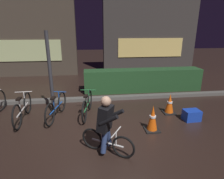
# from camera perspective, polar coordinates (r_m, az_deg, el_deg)

# --- Properties ---
(ground_plane) EXTENTS (40.00, 40.00, 0.00)m
(ground_plane) POSITION_cam_1_polar(r_m,az_deg,el_deg) (4.84, -1.51, -12.50)
(ground_plane) COLOR black
(sidewalk_curb) EXTENTS (12.00, 0.24, 0.12)m
(sidewalk_curb) POSITION_cam_1_polar(r_m,az_deg,el_deg) (6.80, -3.35, -2.71)
(sidewalk_curb) COLOR #56544F
(sidewalk_curb) RESTS_ON ground
(hedge_row) EXTENTS (4.80, 0.70, 0.90)m
(hedge_row) POSITION_cam_1_polar(r_m,az_deg,el_deg) (7.84, 9.39, 2.87)
(hedge_row) COLOR #214723
(hedge_row) RESTS_ON ground
(storefront_left) EXTENTS (5.33, 0.54, 3.96)m
(storefront_left) POSITION_cam_1_polar(r_m,az_deg,el_deg) (11.16, -25.08, 13.80)
(storefront_left) COLOR #42382D
(storefront_left) RESTS_ON ground
(storefront_right) EXTENTS (5.64, 0.54, 4.44)m
(storefront_right) POSITION_cam_1_polar(r_m,az_deg,el_deg) (11.95, 11.51, 16.38)
(storefront_right) COLOR #383330
(storefront_right) RESTS_ON ground
(street_post) EXTENTS (0.10, 0.10, 2.42)m
(street_post) POSITION_cam_1_polar(r_m,az_deg,el_deg) (5.60, -18.26, 4.23)
(street_post) COLOR #2D2D33
(street_post) RESTS_ON ground
(parked_bike_left_mid) EXTENTS (0.46, 1.66, 0.76)m
(parked_bike_left_mid) POSITION_cam_1_polar(r_m,az_deg,el_deg) (5.77, -25.57, -5.32)
(parked_bike_left_mid) COLOR black
(parked_bike_left_mid) RESTS_ON ground
(parked_bike_center_left) EXTENTS (0.46, 1.53, 0.72)m
(parked_bike_center_left) POSITION_cam_1_polar(r_m,az_deg,el_deg) (5.59, -16.60, -5.18)
(parked_bike_center_left) COLOR black
(parked_bike_center_left) RESTS_ON ground
(parked_bike_center_right) EXTENTS (0.46, 1.54, 0.72)m
(parked_bike_center_right) POSITION_cam_1_polar(r_m,az_deg,el_deg) (5.56, -7.54, -4.68)
(parked_bike_center_right) COLOR black
(parked_bike_center_right) RESTS_ON ground
(traffic_cone_near) EXTENTS (0.36, 0.36, 0.67)m
(traffic_cone_near) POSITION_cam_1_polar(r_m,az_deg,el_deg) (4.82, 12.27, -8.64)
(traffic_cone_near) COLOR black
(traffic_cone_near) RESTS_ON ground
(traffic_cone_far) EXTENTS (0.36, 0.36, 0.61)m
(traffic_cone_far) POSITION_cam_1_polar(r_m,az_deg,el_deg) (5.94, 17.15, -4.19)
(traffic_cone_far) COLOR black
(traffic_cone_far) RESTS_ON ground
(blue_crate) EXTENTS (0.45, 0.34, 0.30)m
(blue_crate) POSITION_cam_1_polar(r_m,az_deg,el_deg) (5.74, 23.07, -7.21)
(blue_crate) COLOR #193DB7
(blue_crate) RESTS_ON ground
(cyclist) EXTENTS (1.03, 0.71, 1.25)m
(cyclist) POSITION_cam_1_polar(r_m,az_deg,el_deg) (3.79, -1.69, -10.77)
(cyclist) COLOR black
(cyclist) RESTS_ON ground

